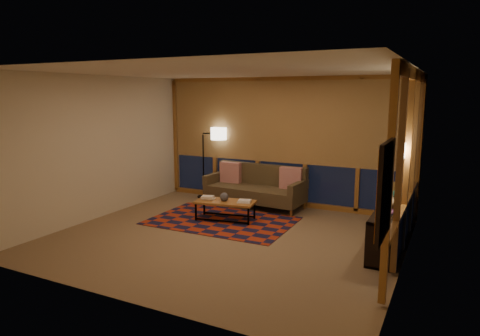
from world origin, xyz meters
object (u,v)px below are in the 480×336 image
at_px(sofa, 255,187).
at_px(coffee_table, 225,211).
at_px(floor_lamp, 203,162).
at_px(bookshelf, 393,222).

bearing_deg(sofa, coffee_table, -89.98).
xyz_separation_m(sofa, floor_lamp, (-1.39, 0.22, 0.39)).
relative_size(coffee_table, bookshelf, 0.43).
height_order(sofa, floor_lamp, floor_lamp).
distance_m(sofa, coffee_table, 1.19).
bearing_deg(floor_lamp, coffee_table, -57.43).
height_order(sofa, coffee_table, sofa).
xyz_separation_m(sofa, bookshelf, (2.90, -0.99, -0.10)).
bearing_deg(bookshelf, floor_lamp, 164.21).
xyz_separation_m(floor_lamp, bookshelf, (4.30, -1.21, -0.49)).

